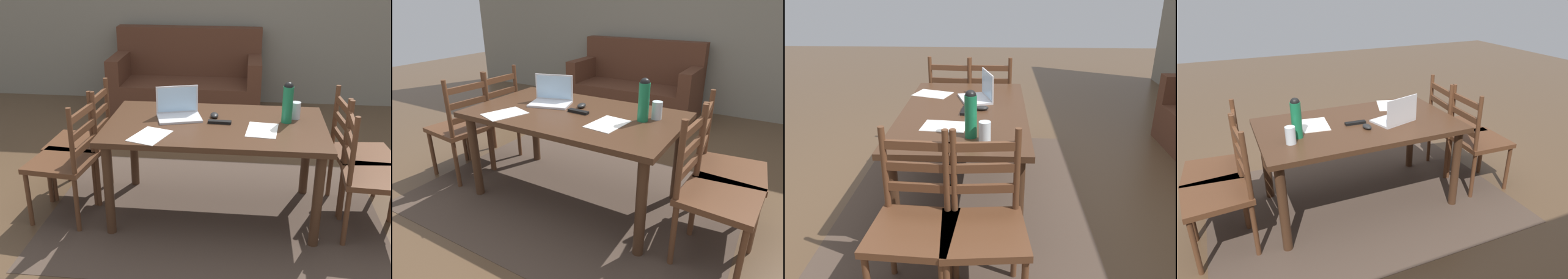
{
  "view_description": "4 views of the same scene",
  "coord_description": "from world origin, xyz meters",
  "views": [
    {
      "loc": [
        0.22,
        -3.28,
        1.95
      ],
      "look_at": [
        -0.14,
        -0.12,
        0.65
      ],
      "focal_mm": 44.12,
      "sensor_mm": 36.0,
      "label": 1
    },
    {
      "loc": [
        1.32,
        -2.03,
        1.52
      ],
      "look_at": [
        0.13,
        -0.03,
        0.55
      ],
      "focal_mm": 30.73,
      "sensor_mm": 36.0,
      "label": 2
    },
    {
      "loc": [
        2.87,
        0.24,
        1.7
      ],
      "look_at": [
        -0.01,
        0.12,
        0.5
      ],
      "focal_mm": 37.33,
      "sensor_mm": 36.0,
      "label": 3
    },
    {
      "loc": [
        1.0,
        2.52,
        1.8
      ],
      "look_at": [
        -0.14,
        -0.04,
        0.55
      ],
      "focal_mm": 32.95,
      "sensor_mm": 36.0,
      "label": 4
    }
  ],
  "objects": [
    {
      "name": "dining_table",
      "position": [
        0.0,
        0.0,
        0.65
      ],
      "size": [
        1.6,
        0.93,
        0.73
      ],
      "color": "#422819",
      "rests_on": "ground"
    },
    {
      "name": "paper_stack_right",
      "position": [
        -0.43,
        -0.3,
        0.74
      ],
      "size": [
        0.29,
        0.35,
        0.0
      ],
      "primitive_type": "cube",
      "rotation": [
        0.0,
        0.0,
        -0.33
      ],
      "color": "white",
      "rests_on": "dining_table"
    },
    {
      "name": "drinking_glass",
      "position": [
        0.58,
        0.17,
        0.8
      ],
      "size": [
        0.07,
        0.07,
        0.13
      ],
      "primitive_type": "cylinder",
      "color": "silver",
      "rests_on": "dining_table"
    },
    {
      "name": "chair_right_far",
      "position": [
        1.09,
        0.18,
        0.46
      ],
      "size": [
        0.48,
        0.48,
        0.95
      ],
      "color": "#56331E",
      "rests_on": "ground"
    },
    {
      "name": "computer_mouse",
      "position": [
        -0.02,
        0.13,
        0.75
      ],
      "size": [
        0.07,
        0.11,
        0.03
      ],
      "primitive_type": "ellipsoid",
      "rotation": [
        0.0,
        0.0,
        0.12
      ],
      "color": "black",
      "rests_on": "dining_table"
    },
    {
      "name": "tv_remote",
      "position": [
        0.03,
        0.01,
        0.74
      ],
      "size": [
        0.17,
        0.05,
        0.02
      ],
      "primitive_type": "cube",
      "rotation": [
        0.0,
        0.0,
        1.52
      ],
      "color": "black",
      "rests_on": "dining_table"
    },
    {
      "name": "chair_left_far",
      "position": [
        -1.09,
        0.18,
        0.46
      ],
      "size": [
        0.46,
        0.46,
        0.95
      ],
      "color": "#56331E",
      "rests_on": "ground"
    },
    {
      "name": "water_bottle",
      "position": [
        0.51,
        0.08,
        0.89
      ],
      "size": [
        0.08,
        0.08,
        0.31
      ],
      "color": "#197247",
      "rests_on": "dining_table"
    },
    {
      "name": "laptop",
      "position": [
        -0.29,
        0.11,
        0.79
      ],
      "size": [
        0.37,
        0.3,
        0.23
      ],
      "color": "silver",
      "rests_on": "dining_table"
    },
    {
      "name": "chair_right_near",
      "position": [
        1.09,
        -0.18,
        0.46
      ],
      "size": [
        0.47,
        0.47,
        0.95
      ],
      "color": "#56331E",
      "rests_on": "ground"
    },
    {
      "name": "ground_plane",
      "position": [
        0.0,
        0.0,
        0.0
      ],
      "size": [
        14.0,
        14.0,
        0.0
      ],
      "primitive_type": "plane",
      "color": "brown"
    },
    {
      "name": "area_rug",
      "position": [
        0.0,
        0.0,
        0.0
      ],
      "size": [
        2.53,
        1.85,
        0.01
      ],
      "primitive_type": "cube",
      "color": "#47382D",
      "rests_on": "ground"
    },
    {
      "name": "paper_stack_left",
      "position": [
        0.34,
        -0.1,
        0.74
      ],
      "size": [
        0.24,
        0.32,
        0.0
      ],
      "primitive_type": "cube",
      "rotation": [
        0.0,
        0.0,
        -0.11
      ],
      "color": "white",
      "rests_on": "dining_table"
    },
    {
      "name": "chair_left_near",
      "position": [
        -1.09,
        -0.19,
        0.46
      ],
      "size": [
        0.48,
        0.48,
        0.95
      ],
      "color": "#56331E",
      "rests_on": "ground"
    }
  ]
}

